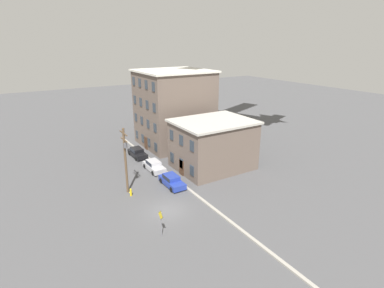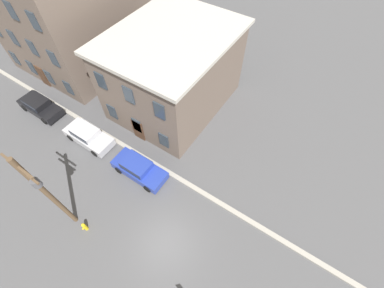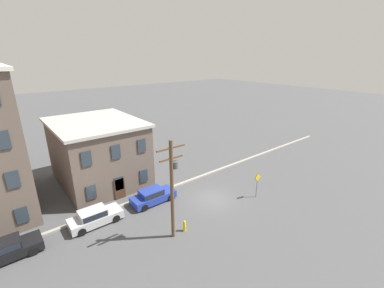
% 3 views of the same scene
% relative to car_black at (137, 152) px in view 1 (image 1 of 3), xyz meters
% --- Properties ---
extents(ground_plane, '(200.00, 200.00, 0.00)m').
position_rel_car_black_xyz_m(ground_plane, '(16.99, -3.33, -0.75)').
color(ground_plane, '#4C4C4F').
extents(kerb_strip, '(56.00, 0.36, 0.16)m').
position_rel_car_black_xyz_m(kerb_strip, '(16.99, 1.17, -0.67)').
color(kerb_strip, '#9E998E').
rests_on(kerb_strip, ground_plane).
extents(apartment_corner, '(11.28, 11.66, 13.09)m').
position_rel_car_black_xyz_m(apartment_corner, '(-2.61, 8.24, 5.81)').
color(apartment_corner, '#66564C').
rests_on(apartment_corner, ground_plane).
extents(apartment_midblock, '(8.78, 10.94, 7.09)m').
position_rel_car_black_xyz_m(apartment_midblock, '(9.77, 7.88, 2.81)').
color(apartment_midblock, '#66564C').
rests_on(apartment_midblock, ground_plane).
extents(car_black, '(4.40, 1.92, 1.43)m').
position_rel_car_black_xyz_m(car_black, '(0.00, 0.00, 0.00)').
color(car_black, black).
rests_on(car_black, ground_plane).
extents(car_silver, '(4.40, 1.92, 1.43)m').
position_rel_car_black_xyz_m(car_silver, '(6.32, 0.02, 0.00)').
color(car_silver, '#B7B7BC').
rests_on(car_silver, ground_plane).
extents(car_blue, '(4.40, 1.92, 1.43)m').
position_rel_car_black_xyz_m(car_blue, '(11.98, -0.07, 0.00)').
color(car_blue, '#233899').
rests_on(car_blue, ground_plane).
extents(caution_sign, '(0.97, 0.08, 2.74)m').
position_rel_car_black_xyz_m(caution_sign, '(20.79, -5.86, 1.08)').
color(caution_sign, slate).
rests_on(caution_sign, ground_plane).
extents(utility_pole, '(2.40, 0.44, 8.18)m').
position_rel_car_black_xyz_m(utility_pole, '(10.71, -5.52, 3.86)').
color(utility_pole, brown).
rests_on(utility_pole, ground_plane).
extents(fire_hydrant, '(0.24, 0.34, 0.96)m').
position_rel_car_black_xyz_m(fire_hydrant, '(11.78, -5.54, -0.27)').
color(fire_hydrant, yellow).
rests_on(fire_hydrant, ground_plane).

